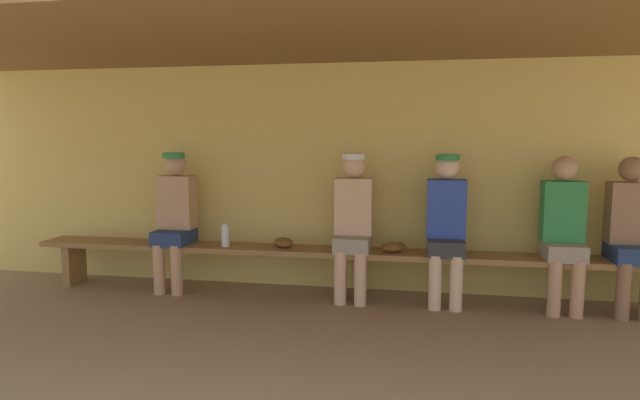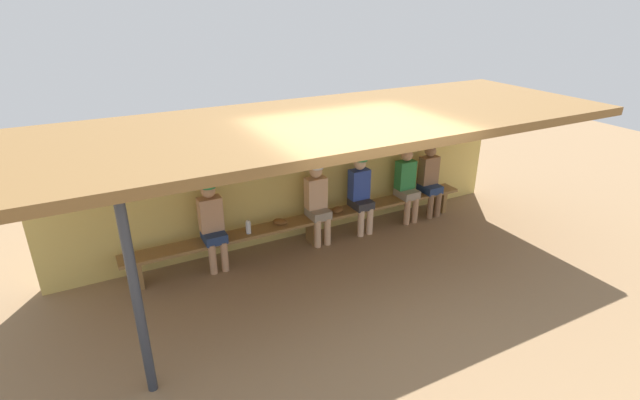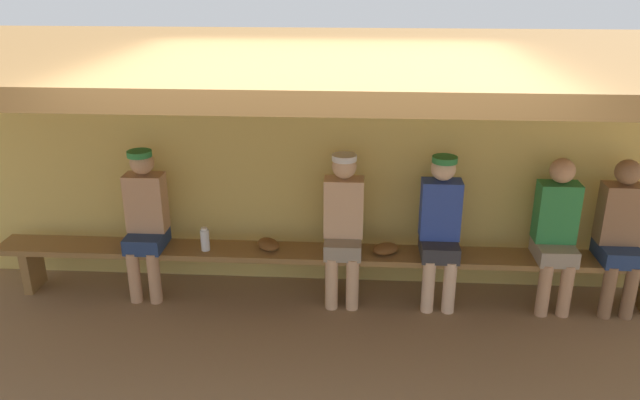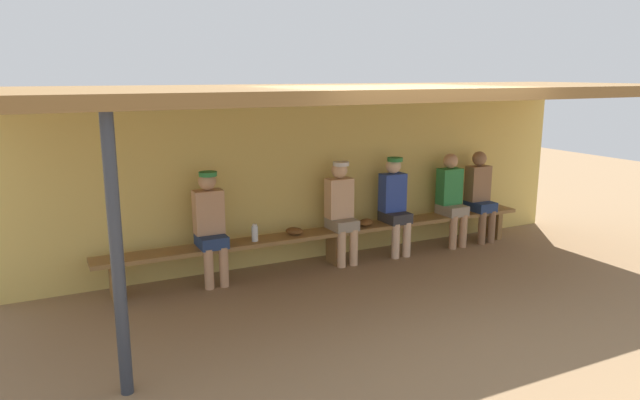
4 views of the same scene
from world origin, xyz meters
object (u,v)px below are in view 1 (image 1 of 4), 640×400
bench (341,257)px  baseball_glove_tan (283,242)px  player_in_white (563,227)px  water_bottle_blue (225,236)px  player_leftmost (446,222)px  player_shirtless_tan (175,214)px  player_in_red (631,229)px  player_near_post (353,219)px  baseball_glove_worn (394,247)px

bench → baseball_glove_tan: (-0.55, 0.01, 0.12)m
player_in_white → water_bottle_blue: bearing=-179.1°
player_leftmost → water_bottle_blue: bearing=-178.7°
player_shirtless_tan → water_bottle_blue: 0.57m
player_in_red → baseball_glove_tan: size_ratio=5.56×
bench → player_in_red: player_in_red is taller
player_in_red → player_leftmost: 1.51m
player_near_post → baseball_glove_tan: bearing=179.1°
player_in_red → player_leftmost: bearing=180.0°
bench → player_in_red: bearing=0.1°
player_in_red → player_near_post: 2.34m
player_in_red → player_in_white: 0.53m
player_near_post → water_bottle_blue: bearing=-177.8°
player_in_white → player_leftmost: size_ratio=0.99×
player_near_post → baseball_glove_tan: (-0.66, 0.01, -0.24)m
player_shirtless_tan → baseball_glove_tan: bearing=0.6°
player_leftmost → baseball_glove_tan: 1.51m
player_in_white → player_in_red: bearing=0.0°
baseball_glove_tan → baseball_glove_worn: bearing=-130.2°
water_bottle_blue → baseball_glove_tan: (0.55, 0.06, -0.06)m
baseball_glove_worn → player_leftmost: bearing=-29.2°
player_in_red → baseball_glove_tan: player_in_red is taller
player_in_red → baseball_glove_worn: player_in_red is taller
water_bottle_blue → player_shirtless_tan: bearing=175.0°
bench → player_in_white: bearing=0.1°
baseball_glove_worn → baseball_glove_tan: bearing=147.6°
player_near_post → player_leftmost: bearing=0.0°
bench → player_shirtless_tan: player_shirtless_tan is taller
player_in_white → baseball_glove_worn: player_in_white is taller
player_in_red → baseball_glove_tan: (-3.00, 0.01, -0.22)m
player_shirtless_tan → player_leftmost: same height
player_shirtless_tan → player_in_red: player_shirtless_tan is taller
player_leftmost → baseball_glove_tan: player_leftmost is taller
bench → baseball_glove_worn: baseball_glove_worn is taller
player_in_red → player_in_white: bearing=180.0°
bench → player_in_red: size_ratio=4.49×
player_in_red → baseball_glove_tan: 3.01m
player_shirtless_tan → player_in_white: bearing=-0.0°
player_leftmost → player_shirtless_tan: bearing=180.0°
player_in_white → water_bottle_blue: 3.03m
player_near_post → player_in_white: size_ratio=1.01×
water_bottle_blue → bench: bearing=2.2°
player_in_red → player_shirtless_tan: bearing=180.0°
player_leftmost → baseball_glove_worn: bearing=-178.1°
player_in_red → player_leftmost: (-1.51, 0.00, 0.02)m
player_shirtless_tan → player_in_red: size_ratio=1.01×
player_leftmost → baseball_glove_tan: size_ratio=5.60×
player_shirtless_tan → baseball_glove_tan: size_ratio=5.60×
player_near_post → baseball_glove_tan: player_near_post is taller
bench → baseball_glove_worn: bearing=-1.3°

